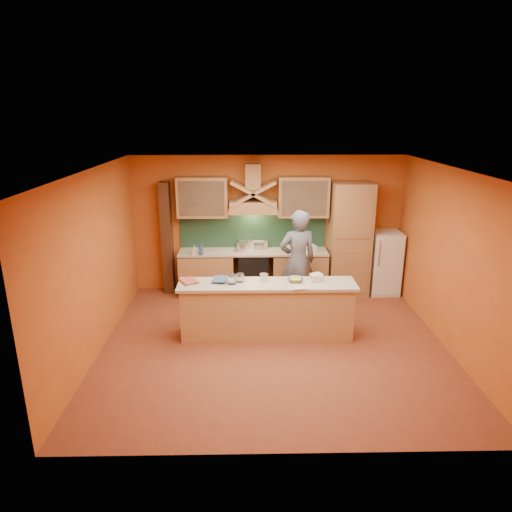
{
  "coord_description": "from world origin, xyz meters",
  "views": [
    {
      "loc": [
        -0.42,
        -6.63,
        3.59
      ],
      "look_at": [
        -0.27,
        0.9,
        1.22
      ],
      "focal_mm": 32.0,
      "sensor_mm": 36.0,
      "label": 1
    }
  ],
  "objects_px": {
    "stove": "(253,273)",
    "person": "(297,261)",
    "fridge": "(384,263)",
    "kitchen_scale": "(264,278)",
    "mixing_bowl": "(296,280)"
  },
  "relations": [
    {
      "from": "stove",
      "to": "mixing_bowl",
      "type": "xyz_separation_m",
      "value": [
        0.67,
        -1.83,
        0.53
      ]
    },
    {
      "from": "stove",
      "to": "person",
      "type": "distance_m",
      "value": 1.26
    },
    {
      "from": "mixing_bowl",
      "to": "stove",
      "type": "bearing_deg",
      "value": 110.12
    },
    {
      "from": "fridge",
      "to": "person",
      "type": "distance_m",
      "value": 2.09
    },
    {
      "from": "fridge",
      "to": "kitchen_scale",
      "type": "bearing_deg",
      "value": -144.94
    },
    {
      "from": "kitchen_scale",
      "to": "mixing_bowl",
      "type": "relative_size",
      "value": 0.46
    },
    {
      "from": "person",
      "to": "kitchen_scale",
      "type": "relative_size",
      "value": 16.72
    },
    {
      "from": "mixing_bowl",
      "to": "kitchen_scale",
      "type": "bearing_deg",
      "value": 175.31
    },
    {
      "from": "stove",
      "to": "kitchen_scale",
      "type": "relative_size",
      "value": 7.79
    },
    {
      "from": "kitchen_scale",
      "to": "mixing_bowl",
      "type": "xyz_separation_m",
      "value": [
        0.52,
        -0.04,
        -0.02
      ]
    },
    {
      "from": "person",
      "to": "kitchen_scale",
      "type": "xyz_separation_m",
      "value": [
        -0.66,
        -0.97,
        0.03
      ]
    },
    {
      "from": "stove",
      "to": "person",
      "type": "bearing_deg",
      "value": -45.47
    },
    {
      "from": "stove",
      "to": "mixing_bowl",
      "type": "relative_size",
      "value": 3.59
    },
    {
      "from": "stove",
      "to": "mixing_bowl",
      "type": "height_order",
      "value": "mixing_bowl"
    },
    {
      "from": "fridge",
      "to": "kitchen_scale",
      "type": "distance_m",
      "value": 3.13
    }
  ]
}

